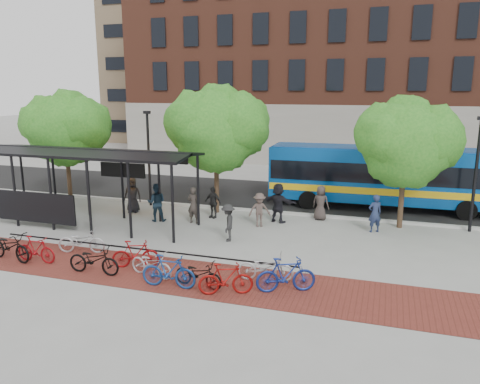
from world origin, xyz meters
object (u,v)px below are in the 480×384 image
(bike_6, at_px, (151,264))
(bike_11, at_px, (286,275))
(pedestrian_0, at_px, (133,195))
(bike_8, at_px, (198,274))
(bike_0, at_px, (10,246))
(bike_4, at_px, (94,260))
(pedestrian_6, at_px, (321,203))
(pedestrian_7, at_px, (375,213))
(bike_1, at_px, (36,249))
(bike_10, at_px, (265,267))
(bike_7, at_px, (169,271))
(pedestrian_2, at_px, (156,202))
(pedestrian_9, at_px, (228,223))
(tree_b, at_px, (218,126))
(bus, at_px, (385,174))
(bike_9, at_px, (226,279))
(bus_shelter, at_px, (84,161))
(bike_5, at_px, (136,254))
(tree_c, at_px, (408,140))
(pedestrian_3, at_px, (260,210))
(tree_a, at_px, (67,126))
(pedestrian_4, at_px, (213,202))
(pedestrian_1, at_px, (194,205))
(pedestrian_5, at_px, (278,203))
(lamp_post_right, at_px, (476,171))
(lamp_post_left, at_px, (149,156))
(bike_2, at_px, (82,241))

(bike_6, bearing_deg, bike_11, -75.08)
(pedestrian_0, bearing_deg, bike_6, -70.91)
(bike_8, distance_m, pedestrian_0, 10.28)
(bike_0, height_order, bike_4, bike_0)
(pedestrian_6, height_order, pedestrian_7, pedestrian_7)
(bike_1, distance_m, bike_10, 8.54)
(bike_7, bearing_deg, bike_8, -72.65)
(pedestrian_2, bearing_deg, pedestrian_9, 136.10)
(pedestrian_0, bearing_deg, bike_11, -51.85)
(tree_b, height_order, pedestrian_7, tree_b)
(tree_b, relative_size, bike_0, 3.11)
(bus, relative_size, bike_9, 7.05)
(bus_shelter, relative_size, bike_9, 6.16)
(bike_0, height_order, bike_1, bike_0)
(bike_6, relative_size, bike_9, 1.02)
(bike_1, height_order, pedestrian_2, pedestrian_2)
(bike_1, height_order, bike_5, bike_5)
(bus, distance_m, bike_4, 15.72)
(tree_c, relative_size, pedestrian_3, 3.72)
(tree_a, distance_m, bike_4, 12.50)
(bike_1, distance_m, bike_5, 3.82)
(bike_5, bearing_deg, pedestrian_4, -24.45)
(bike_0, distance_m, pedestrian_4, 9.33)
(bike_4, distance_m, bike_10, 5.93)
(tree_c, bearing_deg, bike_7, -127.91)
(tree_c, bearing_deg, bike_6, -133.55)
(bike_0, height_order, pedestrian_2, pedestrian_2)
(pedestrian_1, height_order, pedestrian_4, pedestrian_1)
(tree_a, xyz_separation_m, pedestrian_9, (10.98, -4.27, -3.45))
(tree_b, distance_m, pedestrian_6, 6.35)
(bus, height_order, pedestrian_6, bus)
(tree_b, distance_m, pedestrian_5, 4.93)
(bike_8, bearing_deg, bus_shelter, 64.16)
(pedestrian_0, bearing_deg, lamp_post_right, -9.50)
(bike_5, height_order, pedestrian_6, pedestrian_6)
(bike_9, xyz_separation_m, pedestrian_3, (-0.95, 7.42, 0.28))
(bike_9, xyz_separation_m, pedestrian_0, (-7.89, 7.92, 0.39))
(pedestrian_3, distance_m, pedestrian_7, 5.17)
(tree_a, relative_size, bike_4, 3.19)
(pedestrian_4, bearing_deg, lamp_post_right, 22.64)
(lamp_post_left, bearing_deg, pedestrian_9, -36.67)
(bike_8, bearing_deg, pedestrian_4, 25.29)
(bike_1, bearing_deg, bike_2, -34.13)
(bike_2, relative_size, bike_6, 1.06)
(pedestrian_7, xyz_separation_m, pedestrian_9, (-5.83, -3.15, -0.07))
(bike_7, relative_size, bike_8, 1.08)
(bike_2, height_order, bike_10, bike_10)
(bike_4, height_order, pedestrian_5, pedestrian_5)
(pedestrian_3, bearing_deg, lamp_post_right, -14.35)
(bike_11, height_order, pedestrian_2, pedestrian_2)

